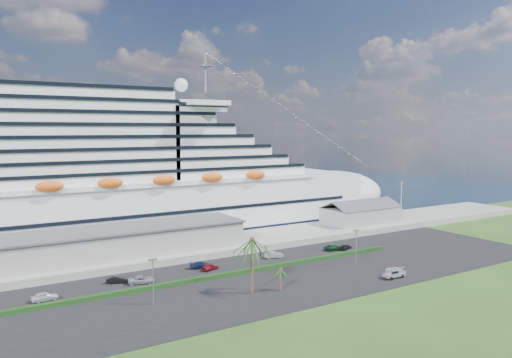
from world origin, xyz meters
TOP-DOWN VIEW (x-y plane):
  - ground at (0.00, 0.00)m, footprint 420.00×420.00m
  - asphalt_lot at (0.00, 11.00)m, footprint 140.00×38.00m
  - wharf at (0.00, 40.00)m, footprint 240.00×20.00m
  - water at (0.00, 130.00)m, footprint 420.00×160.00m
  - cruise_ship at (-21.53, 64.00)m, footprint 191.00×38.00m
  - terminal_building at (-25.00, 40.00)m, footprint 61.00×15.00m
  - port_shed at (52.00, 40.00)m, footprint 24.00×12.31m
  - flagpole at (70.04, 40.00)m, footprint 1.08×0.16m
  - hedge at (-8.00, 16.00)m, footprint 88.00×1.10m
  - lamp_post_left at (-28.00, 8.00)m, footprint 1.60×0.35m
  - lamp_post_right at (20.00, 8.00)m, footprint 1.60×0.35m
  - palm_tall at (-10.00, 4.00)m, footprint 8.82×8.82m
  - palm_short at (-4.50, 2.50)m, footprint 3.53×3.53m
  - parked_car_0 at (-44.03, 20.25)m, footprint 4.73×2.11m
  - parked_car_1 at (-29.89, 23.71)m, footprint 4.51×2.87m
  - parked_car_2 at (-25.78, 20.98)m, footprint 5.72×3.75m
  - parked_car_3 at (-10.74, 24.51)m, footprint 5.59×3.71m
  - parked_car_4 at (-9.80, 22.21)m, footprint 4.50×2.96m
  - parked_car_5 at (7.98, 23.36)m, footprint 4.90×2.82m
  - parked_car_6 at (25.34, 21.87)m, footprint 5.39×2.96m
  - parked_car_7 at (28.50, 21.00)m, footprint 4.74×3.38m
  - pickup_truck at (20.16, -3.22)m, footprint 5.17×2.07m
  - boat_trailer at (22.51, -1.45)m, footprint 5.75×4.24m

SIDE VIEW (x-z plane):
  - ground at x=0.00m, z-range 0.00..0.00m
  - water at x=0.00m, z-range 0.00..0.02m
  - asphalt_lot at x=0.00m, z-range 0.00..0.12m
  - hedge at x=-8.00m, z-range 0.12..1.02m
  - parked_car_7 at x=28.50m, z-range 0.12..1.40m
  - parked_car_1 at x=-29.89m, z-range 0.12..1.52m
  - parked_car_4 at x=-9.80m, z-range 0.12..1.54m
  - parked_car_6 at x=25.34m, z-range 0.12..1.55m
  - parked_car_2 at x=-25.78m, z-range 0.12..1.58m
  - parked_car_3 at x=-10.74m, z-range 0.12..1.62m
  - parked_car_5 at x=7.98m, z-range 0.12..1.65m
  - wharf at x=0.00m, z-range 0.00..1.80m
  - parked_car_0 at x=-44.03m, z-range 0.12..1.70m
  - pickup_truck at x=20.16m, z-range 0.21..2.01m
  - boat_trailer at x=22.51m, z-range 0.38..1.97m
  - palm_short at x=-4.50m, z-range 1.38..5.95m
  - port_shed at x=52.00m, z-range 0.71..8.08m
  - terminal_building at x=-25.00m, z-range 1.86..8.16m
  - lamp_post_left at x=-28.00m, z-range 1.21..9.48m
  - lamp_post_right at x=20.00m, z-range 1.21..9.48m
  - flagpole at x=70.04m, z-range 2.27..14.27m
  - palm_tall at x=-10.00m, z-range 3.64..14.77m
  - cruise_ship at x=-21.53m, z-range -10.31..43.69m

